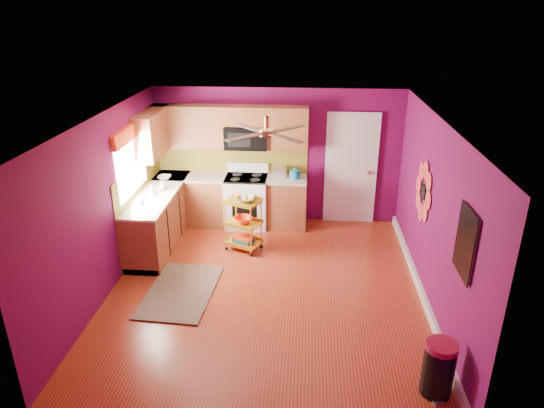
{
  "coord_description": "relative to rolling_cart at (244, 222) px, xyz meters",
  "views": [
    {
      "loc": [
        0.54,
        -6.06,
        3.88
      ],
      "look_at": [
        0.05,
        0.4,
        1.17
      ],
      "focal_mm": 32.0,
      "sensor_mm": 36.0,
      "label": 1
    }
  ],
  "objects": [
    {
      "name": "counter_dish",
      "position": [
        -1.53,
        0.79,
        0.46
      ],
      "size": [
        0.23,
        0.23,
        0.06
      ],
      "primitive_type": "imported",
      "color": "white",
      "rests_on": "lower_cabinets"
    },
    {
      "name": "panel_door",
      "position": [
        1.83,
        1.29,
        0.52
      ],
      "size": [
        0.95,
        0.11,
        2.15
      ],
      "color": "white",
      "rests_on": "ground"
    },
    {
      "name": "shag_rug",
      "position": [
        -0.75,
        -1.37,
        -0.5
      ],
      "size": [
        1.02,
        1.56,
        0.02
      ],
      "primitive_type": "cube",
      "rotation": [
        0.0,
        0.0,
        -0.06
      ],
      "color": "black",
      "rests_on": "ground"
    },
    {
      "name": "left_window",
      "position": [
        -1.74,
        -0.13,
        1.23
      ],
      "size": [
        0.08,
        1.35,
        1.08
      ],
      "color": "white",
      "rests_on": "ground"
    },
    {
      "name": "soap_bottle_a",
      "position": [
        -1.52,
        -0.0,
        0.52
      ],
      "size": [
        0.08,
        0.08,
        0.18
      ],
      "primitive_type": "imported",
      "color": "#EA3F72",
      "rests_on": "lower_cabinets"
    },
    {
      "name": "electric_range",
      "position": [
        -0.07,
        0.99,
        -0.03
      ],
      "size": [
        0.76,
        0.66,
        1.13
      ],
      "color": "white",
      "rests_on": "ground"
    },
    {
      "name": "trash_can",
      "position": [
        2.46,
        -3.09,
        -0.19
      ],
      "size": [
        0.44,
        0.44,
        0.64
      ],
      "color": "black",
      "rests_on": "ground"
    },
    {
      "name": "room_envelope",
      "position": [
        0.5,
        -1.18,
        1.12
      ],
      "size": [
        4.54,
        5.04,
        2.52
      ],
      "color": "#630B45",
      "rests_on": "ground"
    },
    {
      "name": "ground",
      "position": [
        0.48,
        -1.18,
        -0.51
      ],
      "size": [
        5.0,
        5.0,
        0.0
      ],
      "primitive_type": "plane",
      "color": "maroon",
      "rests_on": "ground"
    },
    {
      "name": "soap_bottle_b",
      "position": [
        -1.4,
        0.24,
        0.51
      ],
      "size": [
        0.12,
        0.12,
        0.16
      ],
      "primitive_type": "imported",
      "color": "white",
      "rests_on": "lower_cabinets"
    },
    {
      "name": "ceiling_fan",
      "position": [
        0.48,
        -0.98,
        1.78
      ],
      "size": [
        1.01,
        1.01,
        0.26
      ],
      "color": "#BF8C3F",
      "rests_on": "ground"
    },
    {
      "name": "rolling_cart",
      "position": [
        0.0,
        0.0,
        0.0
      ],
      "size": [
        0.66,
        0.58,
        0.99
      ],
      "color": "gold",
      "rests_on": "ground"
    },
    {
      "name": "counter_cup",
      "position": [
        -1.57,
        -0.4,
        0.48
      ],
      "size": [
        0.12,
        0.12,
        0.1
      ],
      "primitive_type": "imported",
      "color": "white",
      "rests_on": "lower_cabinets"
    },
    {
      "name": "toaster",
      "position": [
        0.54,
        1.08,
        0.52
      ],
      "size": [
        0.22,
        0.15,
        0.18
      ],
      "primitive_type": "cube",
      "color": "beige",
      "rests_on": "lower_cabinets"
    },
    {
      "name": "right_wall_art",
      "position": [
        2.7,
        -1.52,
        0.94
      ],
      "size": [
        0.04,
        2.74,
        1.04
      ],
      "color": "black",
      "rests_on": "ground"
    },
    {
      "name": "lower_cabinets",
      "position": [
        -0.87,
        0.63,
        -0.07
      ],
      "size": [
        2.81,
        2.31,
        0.94
      ],
      "color": "brown",
      "rests_on": "ground"
    },
    {
      "name": "teal_kettle",
      "position": [
        0.81,
        0.98,
        0.52
      ],
      "size": [
        0.18,
        0.18,
        0.21
      ],
      "color": "#14729C",
      "rests_on": "lower_cabinets"
    },
    {
      "name": "upper_cabinetry",
      "position": [
        -0.77,
        0.99,
        1.29
      ],
      "size": [
        2.8,
        2.3,
        1.26
      ],
      "color": "brown",
      "rests_on": "ground"
    }
  ]
}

